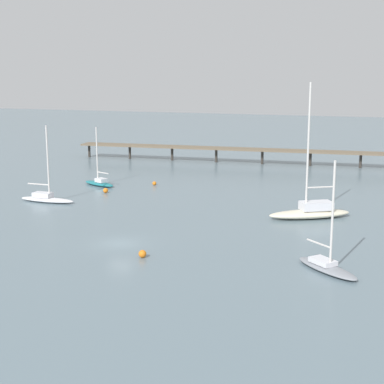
{
  "coord_description": "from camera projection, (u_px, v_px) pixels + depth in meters",
  "views": [
    {
      "loc": [
        26.74,
        -49.56,
        16.4
      ],
      "look_at": [
        0.0,
        20.08,
        1.5
      ],
      "focal_mm": 54.3,
      "sensor_mm": 36.0,
      "label": 1
    }
  ],
  "objects": [
    {
      "name": "mooring_buoy_inner",
      "position": [
        106.0,
        190.0,
        82.98
      ],
      "size": [
        0.72,
        0.72,
        0.72
      ],
      "primitive_type": "sphere",
      "color": "orange",
      "rests_on": "ground_plane"
    },
    {
      "name": "sailboat_teal",
      "position": [
        99.0,
        182.0,
        88.53
      ],
      "size": [
        6.55,
        4.05,
        8.92
      ],
      "color": "#1E727A",
      "rests_on": "ground_plane"
    },
    {
      "name": "sailboat_cream",
      "position": [
        311.0,
        211.0,
        68.2
      ],
      "size": [
        9.9,
        7.71,
        15.78
      ],
      "color": "beige",
      "rests_on": "ground_plane"
    },
    {
      "name": "sailboat_gray",
      "position": [
        327.0,
        265.0,
        49.66
      ],
      "size": [
        6.56,
        5.95,
        9.63
      ],
      "color": "gray",
      "rests_on": "ground_plane"
    },
    {
      "name": "pier",
      "position": [
        337.0,
        147.0,
        106.12
      ],
      "size": [
        73.99,
        10.57,
        7.8
      ],
      "color": "brown",
      "rests_on": "ground_plane"
    },
    {
      "name": "mooring_buoy_mid",
      "position": [
        154.0,
        183.0,
        88.78
      ],
      "size": [
        0.62,
        0.62,
        0.62
      ],
      "primitive_type": "sphere",
      "color": "orange",
      "rests_on": "ground_plane"
    },
    {
      "name": "ground_plane",
      "position": [
        120.0,
        243.0,
        57.98
      ],
      "size": [
        400.0,
        400.0,
        0.0
      ],
      "primitive_type": "plane",
      "color": "slate"
    },
    {
      "name": "mooring_buoy_far",
      "position": [
        142.0,
        254.0,
        53.35
      ],
      "size": [
        0.73,
        0.73,
        0.73
      ],
      "primitive_type": "sphere",
      "color": "orange",
      "rests_on": "ground_plane"
    },
    {
      "name": "sailboat_white",
      "position": [
        46.0,
        197.0,
        77.01
      ],
      "size": [
        7.95,
        2.24,
        10.17
      ],
      "color": "white",
      "rests_on": "ground_plane"
    }
  ]
}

